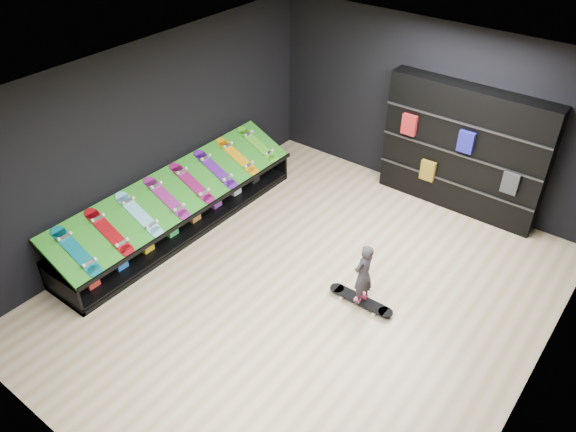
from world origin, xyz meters
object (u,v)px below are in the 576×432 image
Objects in this scene: floor_skateboard at (360,302)px; display_rack at (181,214)px; child at (362,284)px; back_shelving at (463,150)px.

display_rack is at bearing -175.93° from floor_skateboard.
child reaches higher than display_rack.
display_rack is 8.06× the size of child.
display_rack is 3.29m from floor_skateboard.
floor_skateboard is (0.02, -3.07, -1.04)m from back_shelving.
child is at bearing 4.45° from display_rack.
display_rack is 4.72m from back_shelving.
back_shelving is 3.15m from child.
back_shelving is (3.26, 3.32, 0.83)m from display_rack.
back_shelving is 3.24m from floor_skateboard.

